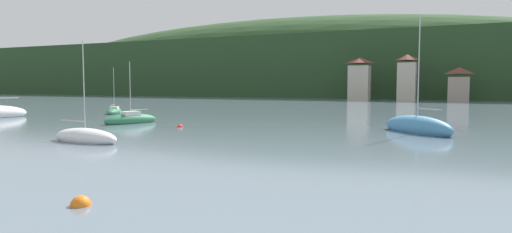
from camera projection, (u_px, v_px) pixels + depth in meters
wooded_hillside at (335, 75)px, 147.67m from camera, size 352.00×75.42×43.79m
shore_building_west at (359, 79)px, 94.47m from camera, size 4.52×3.65×9.11m
shore_building_westcentral at (407, 78)px, 90.38m from camera, size 3.71×3.59×9.51m
shore_building_central at (459, 85)px, 86.70m from camera, size 4.03×4.20×6.76m
sailboat_mid_2 at (85, 138)px, 26.47m from camera, size 5.08×1.91×6.43m
sailboat_far_3 at (417, 127)px, 31.42m from camera, size 5.94×5.84×8.83m
sailboat_mid_6 at (131, 120)px, 39.01m from camera, size 3.03×5.27×5.78m
sailboat_far_9 at (114, 112)px, 51.83m from camera, size 3.39×4.54×5.65m
mooring_buoy_near at (81, 206)px, 12.67m from camera, size 0.59×0.59×0.59m
mooring_buoy_mid at (180, 127)px, 35.61m from camera, size 0.48×0.48×0.48m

